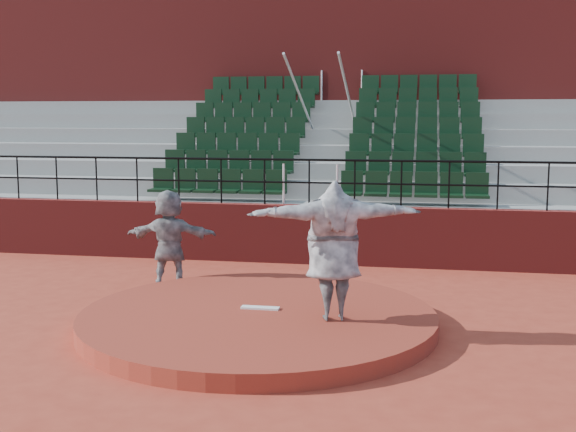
{
  "coord_description": "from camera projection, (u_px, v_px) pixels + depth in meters",
  "views": [
    {
      "loc": [
        2.47,
        -10.57,
        3.24
      ],
      "look_at": [
        0.0,
        2.5,
        1.4
      ],
      "focal_mm": 45.0,
      "sensor_mm": 36.0,
      "label": 1
    }
  ],
  "objects": [
    {
      "name": "ground",
      "position": [
        258.0,
        327.0,
        11.19
      ],
      "size": [
        90.0,
        90.0,
        0.0
      ],
      "primitive_type": "plane",
      "color": "#A53725",
      "rests_on": "ground"
    },
    {
      "name": "pitchers_mound",
      "position": [
        258.0,
        319.0,
        11.17
      ],
      "size": [
        5.5,
        5.5,
        0.25
      ],
      "primitive_type": "cylinder",
      "color": "maroon",
      "rests_on": "ground"
    },
    {
      "name": "pitching_rubber",
      "position": [
        260.0,
        308.0,
        11.3
      ],
      "size": [
        0.6,
        0.15,
        0.03
      ],
      "primitive_type": "cube",
      "color": "white",
      "rests_on": "pitchers_mound"
    },
    {
      "name": "seating_deck",
      "position": [
        330.0,
        184.0,
        19.41
      ],
      "size": [
        24.0,
        5.97,
        4.63
      ],
      "color": "gray",
      "rests_on": "ground"
    },
    {
      "name": "wall_railing",
      "position": [
        309.0,
        172.0,
        15.78
      ],
      "size": [
        24.04,
        0.05,
        1.03
      ],
      "color": "black",
      "rests_on": "boundary_wall"
    },
    {
      "name": "boundary_wall",
      "position": [
        309.0,
        234.0,
        15.97
      ],
      "size": [
        24.0,
        0.3,
        1.3
      ],
      "primitive_type": "cube",
      "color": "maroon",
      "rests_on": "ground"
    },
    {
      "name": "pitcher",
      "position": [
        334.0,
        250.0,
        10.61
      ],
      "size": [
        2.64,
        1.35,
        2.07
      ],
      "primitive_type": "imported",
      "rotation": [
        0.0,
        0.0,
        3.41
      ],
      "color": "black",
      "rests_on": "pitchers_mound"
    },
    {
      "name": "press_box_facade",
      "position": [
        347.0,
        107.0,
        22.97
      ],
      "size": [
        24.0,
        3.0,
        7.1
      ],
      "primitive_type": "cube",
      "color": "maroon",
      "rests_on": "ground"
    },
    {
      "name": "fielder",
      "position": [
        170.0,
        238.0,
        13.74
      ],
      "size": [
        1.78,
        0.71,
        1.87
      ],
      "primitive_type": "imported",
      "rotation": [
        0.0,
        0.0,
        3.23
      ],
      "color": "black",
      "rests_on": "ground"
    }
  ]
}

